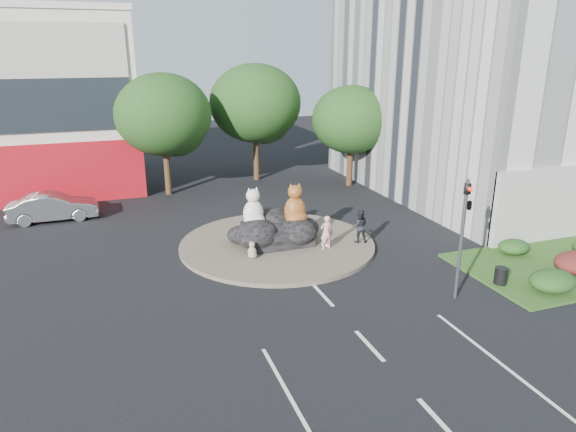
% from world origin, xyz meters
% --- Properties ---
extents(ground, '(120.00, 120.00, 0.00)m').
position_xyz_m(ground, '(0.00, 0.00, 0.00)').
color(ground, black).
rests_on(ground, ground).
extents(roundabout_island, '(10.00, 10.00, 0.20)m').
position_xyz_m(roundabout_island, '(0.00, 10.00, 0.10)').
color(roundabout_island, brown).
rests_on(roundabout_island, ground).
extents(rock_plinth, '(3.20, 2.60, 0.90)m').
position_xyz_m(rock_plinth, '(0.00, 10.00, 0.65)').
color(rock_plinth, black).
rests_on(rock_plinth, roundabout_island).
extents(grass_verge, '(10.00, 6.00, 0.12)m').
position_xyz_m(grass_verge, '(12.00, 3.00, 0.06)').
color(grass_verge, '#2B501A').
rests_on(grass_verge, ground).
extents(tree_left, '(6.46, 6.46, 8.27)m').
position_xyz_m(tree_left, '(-3.93, 22.06, 5.25)').
color(tree_left, '#382314').
rests_on(tree_left, ground).
extents(tree_mid, '(6.84, 6.84, 8.76)m').
position_xyz_m(tree_mid, '(3.07, 24.06, 5.56)').
color(tree_mid, '#382314').
rests_on(tree_mid, ground).
extents(tree_right, '(5.70, 5.70, 7.30)m').
position_xyz_m(tree_right, '(9.07, 20.06, 4.63)').
color(tree_right, '#382314').
rests_on(tree_right, ground).
extents(hedge_near_green, '(2.00, 1.60, 0.90)m').
position_xyz_m(hedge_near_green, '(9.00, 1.00, 0.57)').
color(hedge_near_green, '#133D17').
rests_on(hedge_near_green, grass_verge).
extents(hedge_back_green, '(1.60, 1.28, 0.72)m').
position_xyz_m(hedge_back_green, '(10.50, 4.80, 0.48)').
color(hedge_back_green, '#133D17').
rests_on(hedge_back_green, grass_verge).
extents(traffic_light, '(0.44, 1.24, 5.00)m').
position_xyz_m(traffic_light, '(5.10, 2.00, 3.62)').
color(traffic_light, '#595B60').
rests_on(traffic_light, ground).
extents(street_lamp, '(2.34, 0.22, 8.06)m').
position_xyz_m(street_lamp, '(12.82, 8.00, 4.55)').
color(street_lamp, '#595B60').
rests_on(street_lamp, ground).
extents(cat_white, '(1.34, 1.20, 2.04)m').
position_xyz_m(cat_white, '(-1.13, 10.38, 2.12)').
color(cat_white, silver).
rests_on(cat_white, rock_plinth).
extents(cat_tabby, '(1.38, 1.22, 2.16)m').
position_xyz_m(cat_tabby, '(0.98, 10.00, 2.18)').
color(cat_tabby, '#B65C26').
rests_on(cat_tabby, rock_plinth).
extents(kitten_calico, '(0.67, 0.66, 0.85)m').
position_xyz_m(kitten_calico, '(-1.78, 8.42, 0.63)').
color(kitten_calico, beige).
rests_on(kitten_calico, roundabout_island).
extents(kitten_white, '(0.61, 0.60, 0.78)m').
position_xyz_m(kitten_white, '(2.07, 8.55, 0.59)').
color(kitten_white, white).
rests_on(kitten_white, roundabout_island).
extents(pedestrian_pink, '(0.67, 0.48, 1.72)m').
position_xyz_m(pedestrian_pink, '(2.01, 8.33, 1.06)').
color(pedestrian_pink, pink).
rests_on(pedestrian_pink, roundabout_island).
extents(pedestrian_dark, '(1.02, 0.90, 1.74)m').
position_xyz_m(pedestrian_dark, '(4.00, 8.61, 1.07)').
color(pedestrian_dark, black).
rests_on(pedestrian_dark, roundabout_island).
extents(parked_car, '(4.99, 1.78, 1.64)m').
position_xyz_m(parked_car, '(-11.15, 18.39, 0.82)').
color(parked_car, '#A1A3A8').
rests_on(parked_car, ground).
extents(litter_bin, '(0.55, 0.55, 0.73)m').
position_xyz_m(litter_bin, '(7.50, 2.28, 0.49)').
color(litter_bin, black).
rests_on(litter_bin, grass_verge).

